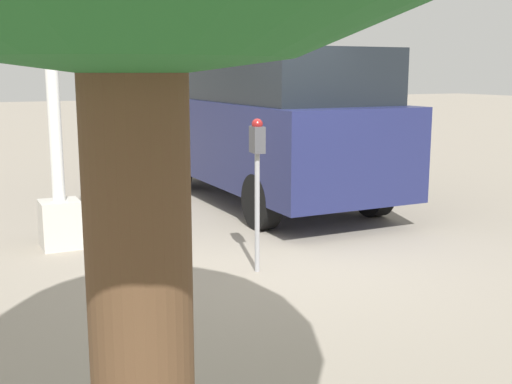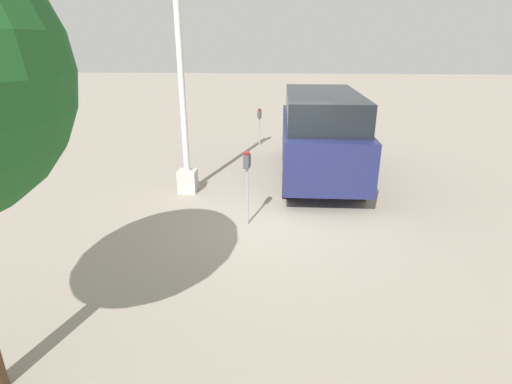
{
  "view_description": "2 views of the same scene",
  "coord_description": "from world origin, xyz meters",
  "px_view_note": "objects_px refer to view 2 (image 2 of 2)",
  "views": [
    {
      "loc": [
        -5.91,
        3.18,
        2.0
      ],
      "look_at": [
        -0.01,
        0.3,
        0.76
      ],
      "focal_mm": 45.0,
      "sensor_mm": 36.0,
      "label": 1
    },
    {
      "loc": [
        -7.73,
        -0.21,
        3.54
      ],
      "look_at": [
        -0.69,
        0.23,
        0.86
      ],
      "focal_mm": 28.0,
      "sensor_mm": 36.0,
      "label": 2
    }
  ],
  "objects_px": {
    "parking_meter_near": "(247,171)",
    "parked_van": "(321,133)",
    "parking_meter_far": "(259,118)",
    "lamp_post": "(184,119)"
  },
  "relations": [
    {
      "from": "parking_meter_near",
      "to": "parked_van",
      "type": "bearing_deg",
      "value": -20.18
    },
    {
      "from": "parking_meter_near",
      "to": "parking_meter_far",
      "type": "xyz_separation_m",
      "value": [
        6.67,
        0.12,
        -0.17
      ]
    },
    {
      "from": "lamp_post",
      "to": "parked_van",
      "type": "bearing_deg",
      "value": -68.17
    },
    {
      "from": "parking_meter_far",
      "to": "parked_van",
      "type": "xyz_separation_m",
      "value": [
        -3.53,
        -1.82,
        0.27
      ]
    },
    {
      "from": "parking_meter_near",
      "to": "lamp_post",
      "type": "relative_size",
      "value": 0.26
    },
    {
      "from": "lamp_post",
      "to": "parking_meter_far",
      "type": "bearing_deg",
      "value": -17.35
    },
    {
      "from": "parking_meter_near",
      "to": "parked_van",
      "type": "distance_m",
      "value": 3.58
    },
    {
      "from": "parking_meter_near",
      "to": "parking_meter_far",
      "type": "height_order",
      "value": "parking_meter_near"
    },
    {
      "from": "parking_meter_far",
      "to": "parked_van",
      "type": "distance_m",
      "value": 3.98
    },
    {
      "from": "parking_meter_near",
      "to": "parking_meter_far",
      "type": "relative_size",
      "value": 1.18
    }
  ]
}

